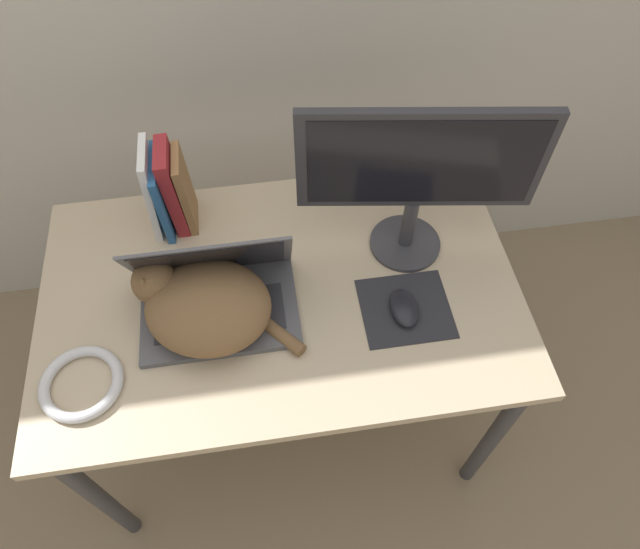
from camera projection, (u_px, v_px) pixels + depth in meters
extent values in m
plane|color=#847056|center=(306.00, 515.00, 1.84)|extent=(12.00, 12.00, 0.00)
cube|color=tan|center=(281.00, 293.00, 1.44)|extent=(1.20, 0.75, 0.03)
cylinder|color=#38383D|center=(98.00, 497.00, 1.52)|extent=(0.04, 0.04, 0.73)
cylinder|color=#38383D|center=(493.00, 437.00, 1.61)|extent=(0.04, 0.04, 0.73)
cylinder|color=#38383D|center=(112.00, 294.00, 1.89)|extent=(0.04, 0.04, 0.73)
cylinder|color=#38383D|center=(433.00, 255.00, 1.98)|extent=(0.04, 0.04, 0.73)
cube|color=#4C4C51|center=(220.00, 311.00, 1.38)|extent=(0.38, 0.25, 0.02)
cube|color=#28282D|center=(220.00, 313.00, 1.37)|extent=(0.31, 0.13, 0.00)
cube|color=#4C4C51|center=(211.00, 258.00, 1.32)|extent=(0.38, 0.12, 0.23)
cube|color=black|center=(211.00, 260.00, 1.32)|extent=(0.34, 0.10, 0.20)
ellipsoid|color=brown|center=(208.00, 307.00, 1.32)|extent=(0.35, 0.32, 0.14)
sphere|color=brown|center=(154.00, 282.00, 1.32)|extent=(0.11, 0.11, 0.11)
cone|color=brown|center=(150.00, 261.00, 1.31)|extent=(0.04, 0.04, 0.03)
cone|color=brown|center=(143.00, 282.00, 1.27)|extent=(0.04, 0.04, 0.03)
cylinder|color=brown|center=(280.00, 334.00, 1.34)|extent=(0.12, 0.13, 0.03)
cylinder|color=#333338|center=(405.00, 243.00, 1.51)|extent=(0.19, 0.19, 0.01)
cylinder|color=#333338|center=(409.00, 223.00, 1.44)|extent=(0.04, 0.04, 0.15)
cube|color=#28282D|center=(421.00, 160.00, 1.26)|extent=(0.56, 0.10, 0.27)
cube|color=black|center=(423.00, 164.00, 1.26)|extent=(0.51, 0.08, 0.24)
cube|color=#232328|center=(405.00, 308.00, 1.40)|extent=(0.22, 0.20, 0.00)
ellipsoid|color=black|center=(404.00, 308.00, 1.38)|extent=(0.07, 0.11, 0.03)
cube|color=white|center=(151.00, 189.00, 1.45)|extent=(0.03, 0.14, 0.26)
cube|color=#285B93|center=(163.00, 194.00, 1.47)|extent=(0.02, 0.16, 0.22)
cube|color=maroon|center=(173.00, 188.00, 1.46)|extent=(0.04, 0.12, 0.25)
cube|color=olive|center=(185.00, 190.00, 1.47)|extent=(0.03, 0.12, 0.23)
torus|color=silver|center=(81.00, 383.00, 1.27)|extent=(0.19, 0.19, 0.03)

